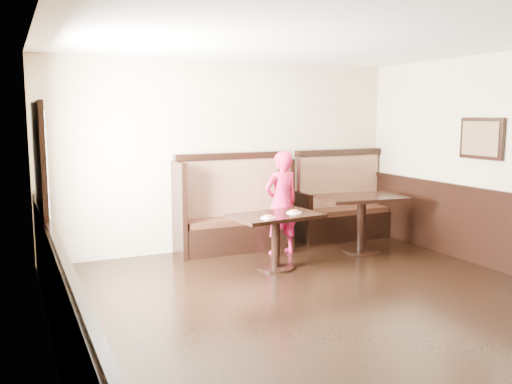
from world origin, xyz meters
TOP-DOWN VIEW (x-y plane):
  - ground at (0.00, 0.00)m, footprint 7.00×7.00m
  - room_shell at (-0.30, 0.28)m, footprint 7.00×7.00m
  - booth_main at (0.00, 3.30)m, footprint 1.75×0.72m
  - booth_neighbor at (1.95, 3.29)m, footprint 1.65×0.72m
  - table_main at (0.12, 2.11)m, footprint 1.22×0.84m
  - table_neighbor at (1.67, 2.38)m, footprint 1.30×0.95m
  - child at (0.55, 2.78)m, footprint 0.58×0.42m
  - pizza_plate_left at (-0.09, 1.91)m, footprint 0.19×0.19m
  - pizza_plate_right at (0.38, 2.09)m, footprint 0.20×0.20m

SIDE VIEW (x-z plane):
  - ground at x=0.00m, z-range 0.00..0.00m
  - booth_neighbor at x=1.95m, z-range -0.24..1.21m
  - booth_main at x=0.00m, z-range -0.20..1.25m
  - table_main at x=0.12m, z-range 0.19..0.92m
  - table_neighbor at x=1.67m, z-range 0.21..1.04m
  - room_shell at x=-0.30m, z-range -2.83..4.17m
  - pizza_plate_left at x=-0.09m, z-range 0.72..0.76m
  - pizza_plate_right at x=0.38m, z-range 0.72..0.76m
  - child at x=0.55m, z-range 0.00..1.50m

